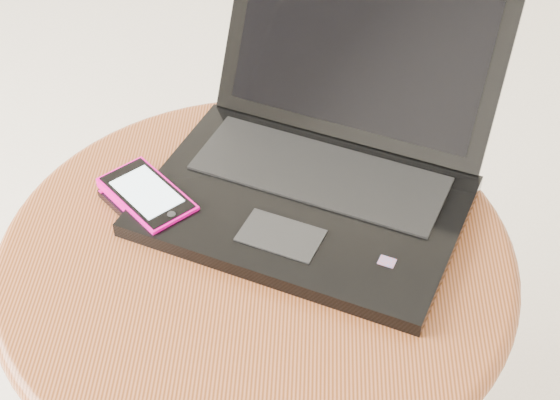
{
  "coord_description": "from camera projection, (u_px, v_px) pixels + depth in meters",
  "views": [
    {
      "loc": [
        0.1,
        -0.76,
        1.15
      ],
      "look_at": [
        0.07,
        -0.08,
        0.52
      ],
      "focal_mm": 55.63,
      "sensor_mm": 36.0,
      "label": 1
    }
  ],
  "objects": [
    {
      "name": "table",
      "position": [
        257.0,
        307.0,
        1.02
      ],
      "size": [
        0.58,
        0.58,
        0.46
      ],
      "color": "#532614",
      "rests_on": "ground"
    },
    {
      "name": "phone_black",
      "position": [
        144.0,
        206.0,
        1.0
      ],
      "size": [
        0.12,
        0.12,
        0.01
      ],
      "color": "black",
      "rests_on": "table"
    },
    {
      "name": "laptop",
      "position": [
        321.0,
        159.0,
        1.01
      ],
      "size": [
        0.45,
        0.45,
        0.21
      ],
      "color": "black",
      "rests_on": "table"
    },
    {
      "name": "phone_pink",
      "position": [
        147.0,
        196.0,
        1.0
      ],
      "size": [
        0.13,
        0.13,
        0.01
      ],
      "color": "#F3018E",
      "rests_on": "phone_black"
    }
  ]
}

